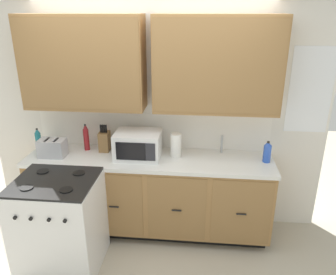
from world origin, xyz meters
TOP-DOWN VIEW (x-y plane):
  - ground_plane at (0.00, 0.00)m, footprint 8.00×8.00m
  - wall_unit at (0.00, 0.50)m, footprint 3.82×0.40m
  - counter_run at (0.00, 0.30)m, footprint 2.65×0.64m
  - stove_range at (-0.78, -0.33)m, footprint 0.76×0.68m
  - microwave at (-0.12, 0.31)m, footprint 0.48×0.37m
  - toaster at (-1.04, 0.23)m, footprint 0.28×0.18m
  - knife_block at (-0.52, 0.43)m, footprint 0.11×0.14m
  - sink_faucet at (0.78, 0.51)m, footprint 0.02×0.02m
  - paper_towel_roll at (0.29, 0.36)m, footprint 0.12×0.12m
  - bottle_blue at (1.24, 0.32)m, footprint 0.08×0.08m
  - bottle_teal at (-1.24, 0.34)m, footprint 0.06×0.06m
  - bottle_red at (-0.73, 0.44)m, footprint 0.06×0.06m

SIDE VIEW (x-z plane):
  - ground_plane at x=0.00m, z-range 0.00..0.00m
  - stove_range at x=-0.78m, z-range 0.00..0.95m
  - counter_run at x=0.00m, z-range 0.01..0.94m
  - toaster at x=-1.04m, z-range 0.92..1.11m
  - sink_faucet at x=0.78m, z-range 0.92..1.12m
  - bottle_blue at x=1.24m, z-range 0.92..1.15m
  - knife_block at x=-0.52m, z-range 0.88..1.19m
  - paper_towel_roll at x=0.29m, z-range 0.92..1.18m
  - bottle_teal at x=-1.24m, z-range 0.92..1.19m
  - microwave at x=-0.12m, z-range 0.92..1.20m
  - bottle_red at x=-0.73m, z-range 0.92..1.22m
  - wall_unit at x=0.00m, z-range 0.38..2.96m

